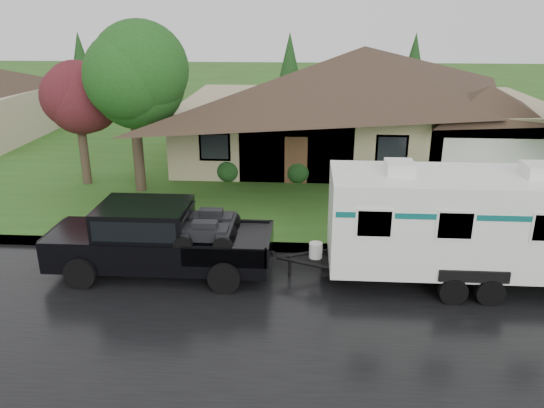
% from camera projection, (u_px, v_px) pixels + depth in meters
% --- Properties ---
extents(ground, '(140.00, 140.00, 0.00)m').
position_uv_depth(ground, '(331.00, 284.00, 15.24)').
color(ground, '#2F5119').
rests_on(ground, ground).
extents(road, '(140.00, 8.00, 0.01)m').
position_uv_depth(road, '(334.00, 322.00, 13.36)').
color(road, black).
rests_on(road, ground).
extents(curb, '(140.00, 0.50, 0.15)m').
position_uv_depth(curb, '(328.00, 249.00, 17.32)').
color(curb, gray).
rests_on(curb, ground).
extents(lawn, '(140.00, 26.00, 0.15)m').
position_uv_depth(lawn, '(321.00, 152.00, 29.28)').
color(lawn, '#2F5119').
rests_on(lawn, ground).
extents(house_main, '(19.44, 10.80, 6.90)m').
position_uv_depth(house_main, '(369.00, 91.00, 26.84)').
color(house_main, tan).
rests_on(house_main, lawn).
extents(tree_left_green, '(4.09, 4.09, 6.77)m').
position_uv_depth(tree_left_green, '(132.00, 78.00, 21.16)').
color(tree_left_green, '#382B1E').
rests_on(tree_left_green, lawn).
extents(tree_red, '(3.26, 3.26, 5.39)m').
position_uv_depth(tree_red, '(77.00, 99.00, 22.39)').
color(tree_red, '#382B1E').
rests_on(tree_red, lawn).
extents(shrub_row, '(13.60, 1.00, 1.00)m').
position_uv_depth(shrub_row, '(368.00, 172.00, 23.61)').
color(shrub_row, '#143814').
rests_on(shrub_row, lawn).
extents(pickup_truck, '(6.44, 2.45, 2.15)m').
position_uv_depth(pickup_truck, '(156.00, 237.00, 15.55)').
color(pickup_truck, black).
rests_on(pickup_truck, ground).
extents(travel_trailer, '(7.94, 2.79, 3.56)m').
position_uv_depth(travel_trailer, '(465.00, 221.00, 14.75)').
color(travel_trailer, white).
rests_on(travel_trailer, ground).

